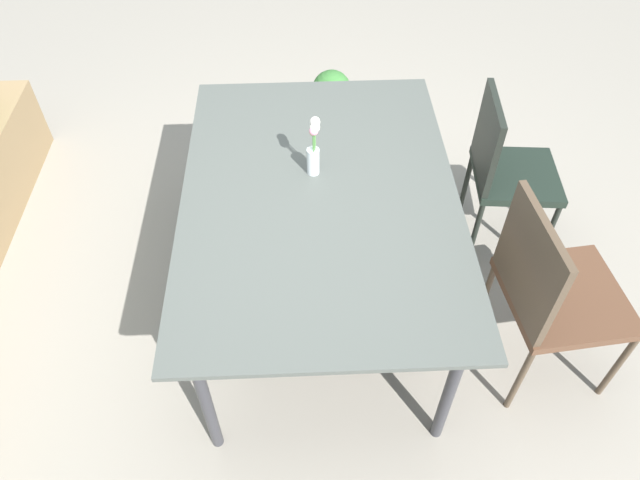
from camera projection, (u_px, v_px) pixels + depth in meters
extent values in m
plane|color=gray|center=(304.00, 291.00, 3.06)|extent=(12.00, 12.00, 0.00)
cube|color=#4C514C|center=(320.00, 196.00, 2.47)|extent=(1.68, 1.16, 0.02)
cube|color=#333338|center=(320.00, 200.00, 2.49)|extent=(1.65, 1.14, 0.02)
cylinder|color=#333338|center=(449.00, 392.00, 2.28)|extent=(0.05, 0.05, 0.73)
cylinder|color=#333338|center=(399.00, 152.00, 3.25)|extent=(0.05, 0.05, 0.73)
cylinder|color=#333338|center=(206.00, 402.00, 2.25)|extent=(0.05, 0.05, 0.73)
cylinder|color=#333338|center=(229.00, 157.00, 3.23)|extent=(0.05, 0.05, 0.73)
cube|color=brown|center=(565.00, 296.00, 2.45)|extent=(0.52, 0.52, 0.04)
cube|color=#4C3D2D|center=(529.00, 265.00, 2.24)|extent=(0.45, 0.08, 0.47)
cylinder|color=#4C3D2D|center=(573.00, 285.00, 2.79)|extent=(0.03, 0.03, 0.47)
cylinder|color=#4C3D2D|center=(617.00, 366.00, 2.50)|extent=(0.03, 0.03, 0.47)
cylinder|color=#4C3D2D|center=(485.00, 296.00, 2.75)|extent=(0.03, 0.03, 0.47)
cylinder|color=#4C3D2D|center=(520.00, 379.00, 2.46)|extent=(0.03, 0.03, 0.47)
cube|color=black|center=(516.00, 176.00, 2.95)|extent=(0.45, 0.45, 0.04)
cube|color=black|center=(487.00, 140.00, 2.79)|extent=(0.39, 0.06, 0.42)
cylinder|color=black|center=(533.00, 187.00, 3.25)|extent=(0.03, 0.03, 0.47)
cylinder|color=black|center=(547.00, 237.00, 3.00)|extent=(0.03, 0.03, 0.47)
cylinder|color=black|center=(466.00, 185.00, 3.26)|extent=(0.03, 0.03, 0.47)
cylinder|color=black|center=(475.00, 235.00, 3.01)|extent=(0.03, 0.03, 0.47)
cylinder|color=silver|center=(313.00, 161.00, 2.51)|extent=(0.05, 0.05, 0.13)
cylinder|color=#569347|center=(315.00, 143.00, 2.43)|extent=(0.01, 0.01, 0.16)
sphere|color=white|center=(315.00, 127.00, 2.37)|extent=(0.04, 0.04, 0.04)
cylinder|color=#569347|center=(315.00, 139.00, 2.43)|extent=(0.01, 0.01, 0.18)
sphere|color=white|center=(315.00, 122.00, 2.37)|extent=(0.04, 0.04, 0.04)
cylinder|color=#569347|center=(314.00, 145.00, 2.43)|extent=(0.01, 0.00, 0.15)
sphere|color=pink|center=(314.00, 131.00, 2.37)|extent=(0.04, 0.04, 0.04)
cylinder|color=#569347|center=(313.00, 145.00, 2.45)|extent=(0.01, 0.01, 0.13)
sphere|color=#EFCC4C|center=(313.00, 132.00, 2.40)|extent=(0.03, 0.03, 0.03)
cylinder|color=slate|center=(331.00, 115.00, 3.94)|extent=(0.23, 0.23, 0.18)
sphere|color=#387233|center=(332.00, 90.00, 3.80)|extent=(0.25, 0.25, 0.25)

